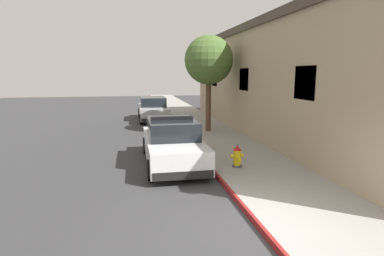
# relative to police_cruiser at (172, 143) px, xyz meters

# --- Properties ---
(ground_plane) EXTENTS (29.20, 60.00, 0.20)m
(ground_plane) POSITION_rel_police_cruiser_xyz_m (-3.34, 4.70, -0.84)
(ground_plane) COLOR #353538
(sidewalk_pavement) EXTENTS (2.99, 60.00, 0.14)m
(sidewalk_pavement) POSITION_rel_police_cruiser_xyz_m (2.66, 4.70, -0.67)
(sidewalk_pavement) COLOR gray
(sidewalk_pavement) RESTS_ON ground
(curb_painted_edge) EXTENTS (0.08, 60.00, 0.14)m
(curb_painted_edge) POSITION_rel_police_cruiser_xyz_m (1.13, 4.70, -0.67)
(curb_painted_edge) COLOR maroon
(curb_painted_edge) RESTS_ON ground
(storefront_building) EXTENTS (5.84, 20.92, 5.57)m
(storefront_building) POSITION_rel_police_cruiser_xyz_m (6.96, 4.41, 2.05)
(storefront_building) COLOR tan
(storefront_building) RESTS_ON ground
(police_cruiser) EXTENTS (1.94, 4.84, 1.68)m
(police_cruiser) POSITION_rel_police_cruiser_xyz_m (0.00, 0.00, 0.00)
(police_cruiser) COLOR white
(police_cruiser) RESTS_ON ground
(parked_car_silver_ahead) EXTENTS (1.94, 4.84, 1.56)m
(parked_car_silver_ahead) POSITION_rel_police_cruiser_xyz_m (0.05, 10.96, -0.00)
(parked_car_silver_ahead) COLOR #B2B5BA
(parked_car_silver_ahead) RESTS_ON ground
(fire_hydrant) EXTENTS (0.44, 0.40, 0.76)m
(fire_hydrant) POSITION_rel_police_cruiser_xyz_m (1.96, -1.31, -0.25)
(fire_hydrant) COLOR #4C4C51
(fire_hydrant) RESTS_ON sidewalk_pavement
(street_tree) EXTENTS (2.52, 2.52, 4.96)m
(street_tree) POSITION_rel_police_cruiser_xyz_m (2.61, 5.43, 3.07)
(street_tree) COLOR brown
(street_tree) RESTS_ON sidewalk_pavement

